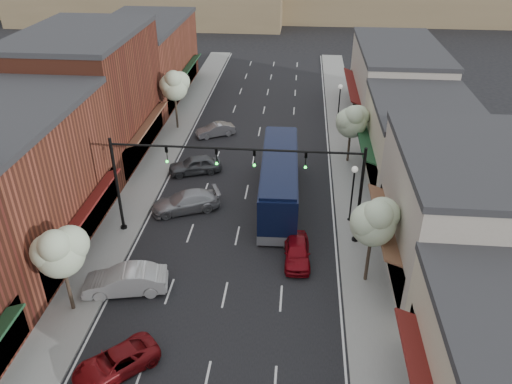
% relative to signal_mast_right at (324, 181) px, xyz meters
% --- Properties ---
extents(ground, '(160.00, 160.00, 0.00)m').
position_rel_signal_mast_right_xyz_m(ground, '(-5.62, -8.00, -4.62)').
color(ground, black).
rests_on(ground, ground).
extents(sidewalk_left, '(2.80, 73.00, 0.15)m').
position_rel_signal_mast_right_xyz_m(sidewalk_left, '(-14.02, 10.50, -4.55)').
color(sidewalk_left, gray).
rests_on(sidewalk_left, ground).
extents(sidewalk_right, '(2.80, 73.00, 0.15)m').
position_rel_signal_mast_right_xyz_m(sidewalk_right, '(2.78, 10.50, -4.55)').
color(sidewalk_right, gray).
rests_on(sidewalk_right, ground).
extents(curb_left, '(0.25, 73.00, 0.17)m').
position_rel_signal_mast_right_xyz_m(curb_left, '(-12.62, 10.50, -4.55)').
color(curb_left, gray).
rests_on(curb_left, ground).
extents(curb_right, '(0.25, 73.00, 0.17)m').
position_rel_signal_mast_right_xyz_m(curb_right, '(1.38, 10.50, -4.55)').
color(curb_right, gray).
rests_on(curb_right, ground).
extents(bldg_left_midnear, '(10.14, 14.10, 9.40)m').
position_rel_signal_mast_right_xyz_m(bldg_left_midnear, '(-19.85, -2.00, 0.03)').
color(bldg_left_midnear, brown).
rests_on(bldg_left_midnear, ground).
extents(bldg_left_midfar, '(10.14, 14.10, 10.90)m').
position_rel_signal_mast_right_xyz_m(bldg_left_midfar, '(-19.86, 12.00, 0.78)').
color(bldg_left_midfar, maroon).
rests_on(bldg_left_midfar, ground).
extents(bldg_left_far, '(10.14, 18.10, 8.40)m').
position_rel_signal_mast_right_xyz_m(bldg_left_far, '(-19.84, 28.00, -0.46)').
color(bldg_left_far, brown).
rests_on(bldg_left_far, ground).
extents(bldg_right_midnear, '(9.14, 12.10, 7.90)m').
position_rel_signal_mast_right_xyz_m(bldg_right_midnear, '(8.10, -2.00, -0.72)').
color(bldg_right_midnear, '#A99D90').
rests_on(bldg_right_midnear, ground).
extents(bldg_right_midfar, '(9.14, 12.10, 6.40)m').
position_rel_signal_mast_right_xyz_m(bldg_right_midfar, '(8.08, 10.00, -1.46)').
color(bldg_right_midfar, '#BAB194').
rests_on(bldg_right_midfar, ground).
extents(bldg_right_far, '(9.14, 16.10, 7.40)m').
position_rel_signal_mast_right_xyz_m(bldg_right_far, '(8.09, 24.00, -0.96)').
color(bldg_right_far, '#A99D90').
rests_on(bldg_right_far, ground).
extents(signal_mast_right, '(8.22, 0.46, 7.00)m').
position_rel_signal_mast_right_xyz_m(signal_mast_right, '(0.00, 0.00, 0.00)').
color(signal_mast_right, black).
rests_on(signal_mast_right, ground).
extents(signal_mast_left, '(8.22, 0.46, 7.00)m').
position_rel_signal_mast_right_xyz_m(signal_mast_left, '(-11.24, 0.00, 0.00)').
color(signal_mast_left, black).
rests_on(signal_mast_left, ground).
extents(tree_right_near, '(2.85, 2.65, 5.95)m').
position_rel_signal_mast_right_xyz_m(tree_right_near, '(2.73, -4.05, -0.17)').
color(tree_right_near, '#47382B').
rests_on(tree_right_near, ground).
extents(tree_right_far, '(2.85, 2.65, 5.43)m').
position_rel_signal_mast_right_xyz_m(tree_right_far, '(2.73, 11.95, -0.63)').
color(tree_right_far, '#47382B').
rests_on(tree_right_far, ground).
extents(tree_left_near, '(2.85, 2.65, 5.69)m').
position_rel_signal_mast_right_xyz_m(tree_left_near, '(-13.87, -8.05, -0.40)').
color(tree_left_near, '#47382B').
rests_on(tree_left_near, ground).
extents(tree_left_far, '(2.85, 2.65, 6.13)m').
position_rel_signal_mast_right_xyz_m(tree_left_far, '(-13.87, 17.95, -0.02)').
color(tree_left_far, '#47382B').
rests_on(tree_left_far, ground).
extents(lamp_post_near, '(0.44, 0.44, 4.44)m').
position_rel_signal_mast_right_xyz_m(lamp_post_near, '(2.18, 2.50, -1.62)').
color(lamp_post_near, black).
rests_on(lamp_post_near, ground).
extents(lamp_post_far, '(0.44, 0.44, 4.44)m').
position_rel_signal_mast_right_xyz_m(lamp_post_far, '(2.18, 20.00, -1.62)').
color(lamp_post_far, black).
rests_on(lamp_post_far, ground).
extents(coach_bus, '(2.99, 12.22, 3.71)m').
position_rel_signal_mast_right_xyz_m(coach_bus, '(-3.01, 4.82, -2.69)').
color(coach_bus, black).
rests_on(coach_bus, ground).
extents(red_hatchback, '(1.79, 4.12, 1.38)m').
position_rel_signal_mast_right_xyz_m(red_hatchback, '(-1.49, -2.33, -3.93)').
color(red_hatchback, maroon).
rests_on(red_hatchback, ground).
extents(parked_car_a, '(4.40, 4.31, 1.17)m').
position_rel_signal_mast_right_xyz_m(parked_car_a, '(-10.08, -11.89, -4.04)').
color(parked_car_a, maroon).
rests_on(parked_car_a, ground).
extents(parked_car_b, '(5.11, 2.63, 1.60)m').
position_rel_signal_mast_right_xyz_m(parked_car_b, '(-11.43, -6.20, -3.82)').
color(parked_car_b, silver).
rests_on(parked_car_b, ground).
extents(parked_car_c, '(5.45, 3.82, 1.47)m').
position_rel_signal_mast_right_xyz_m(parked_car_c, '(-9.82, 2.92, -3.89)').
color(parked_car_c, '#9D9DA2').
rests_on(parked_car_c, ground).
extents(parked_car_d, '(4.74, 3.12, 1.50)m').
position_rel_signal_mast_right_xyz_m(parked_car_d, '(-10.29, 8.84, -3.87)').
color(parked_car_d, '#4F5256').
rests_on(parked_car_d, ground).
extents(parked_car_e, '(3.95, 2.88, 1.24)m').
position_rel_signal_mast_right_xyz_m(parked_car_e, '(-9.82, 16.61, -4.00)').
color(parked_car_e, '#A09FA5').
rests_on(parked_car_e, ground).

